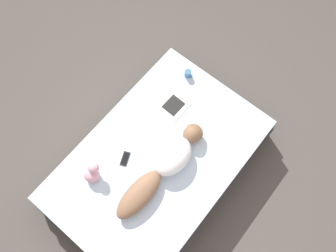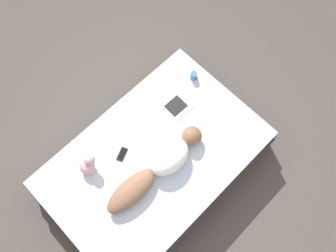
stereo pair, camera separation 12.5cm
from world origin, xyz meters
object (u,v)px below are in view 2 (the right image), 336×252
object	(u,v)px
person	(160,164)
cell_phone	(122,154)
open_magazine	(168,98)
coffee_mug	(194,76)

from	to	relation	value
person	cell_phone	world-z (taller)	person
cell_phone	person	bearing A→B (deg)	3.82
person	cell_phone	xyz separation A→B (m)	(-0.37, -0.19, -0.09)
open_magazine	coffee_mug	xyz separation A→B (m)	(0.02, 0.38, 0.04)
open_magazine	cell_phone	size ratio (longest dim) A/B	3.30
coffee_mug	cell_phone	distance (m)	1.16
open_magazine	coffee_mug	distance (m)	0.38
open_magazine	coffee_mug	world-z (taller)	coffee_mug
coffee_mug	cell_phone	world-z (taller)	coffee_mug
cell_phone	coffee_mug	bearing A→B (deg)	71.30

